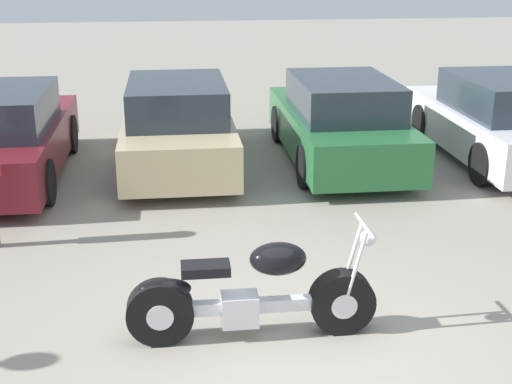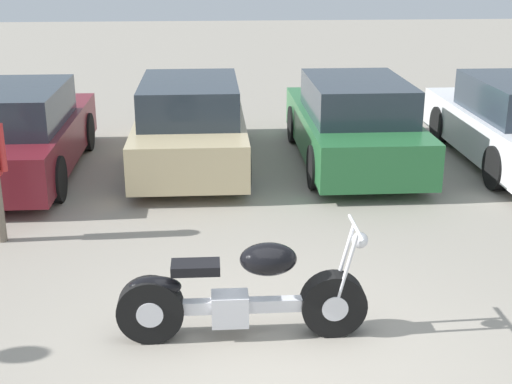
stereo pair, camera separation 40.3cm
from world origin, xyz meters
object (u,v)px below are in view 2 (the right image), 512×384
motorcycle (240,295)px  parked_car_green (353,123)px  parked_car_champagne (191,125)px  parked_car_maroon (18,134)px

motorcycle → parked_car_green: bearing=68.9°
motorcycle → parked_car_champagne: parked_car_champagne is taller
parked_car_maroon → parked_car_green: size_ratio=1.00×
motorcycle → parked_car_champagne: size_ratio=0.53×
parked_car_green → motorcycle: bearing=-111.1°
parked_car_champagne → parked_car_green: same height
parked_car_maroon → parked_car_champagne: (2.68, 0.42, 0.00)m
parked_car_green → parked_car_champagne: bearing=177.9°
motorcycle → parked_car_champagne: (-0.56, 5.59, 0.26)m
parked_car_maroon → parked_car_champagne: 2.71m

